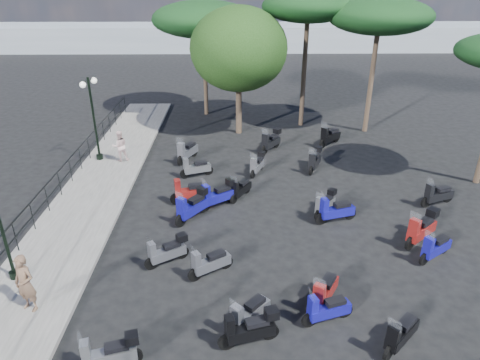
{
  "coord_description": "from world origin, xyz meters",
  "views": [
    {
      "loc": [
        -0.43,
        -12.92,
        8.65
      ],
      "look_at": [
        -0.15,
        2.64,
        1.2
      ],
      "focal_mm": 32.0,
      "sensor_mm": 36.0,
      "label": 1
    }
  ],
  "objects_px": {
    "scooter_8": "(167,251)",
    "pine_0": "(308,7)",
    "pedestrian_far": "(120,146)",
    "scooter_14": "(249,314)",
    "scooter_4": "(190,192)",
    "lamp_post_2": "(93,114)",
    "scooter_20": "(324,292)",
    "pine_1": "(380,16)",
    "scooter_17": "(271,141)",
    "scooter_28": "(437,195)",
    "scooter_16": "(240,189)",
    "scooter_1": "(109,354)",
    "scooter_11": "(257,165)",
    "pine_2": "(203,19)",
    "scooter_9": "(192,206)",
    "scooter_21": "(325,204)",
    "scooter_22": "(315,160)",
    "woman": "(25,283)",
    "scooter_10": "(196,168)",
    "scooter_2": "(210,263)",
    "scooter_5": "(187,152)",
    "scooter_15": "(335,211)",
    "scooter_7": "(250,329)",
    "scooter_26": "(435,248)",
    "scooter_19": "(401,334)",
    "scooter_13": "(327,310)",
    "scooter_3": "(218,195)",
    "scooter_27": "(422,229)",
    "scooter_23": "(330,137)"
  },
  "relations": [
    {
      "from": "scooter_4",
      "to": "lamp_post_2",
      "type": "bearing_deg",
      "value": 33.13
    },
    {
      "from": "pedestrian_far",
      "to": "pine_2",
      "type": "relative_size",
      "value": 0.22
    },
    {
      "from": "scooter_14",
      "to": "pine_2",
      "type": "bearing_deg",
      "value": -40.78
    },
    {
      "from": "scooter_4",
      "to": "scooter_11",
      "type": "relative_size",
      "value": 1.21
    },
    {
      "from": "scooter_8",
      "to": "pine_0",
      "type": "xyz_separation_m",
      "value": [
        6.57,
        14.55,
        6.59
      ]
    },
    {
      "from": "scooter_16",
      "to": "scooter_28",
      "type": "distance_m",
      "value": 8.18
    },
    {
      "from": "scooter_7",
      "to": "scooter_15",
      "type": "height_order",
      "value": "scooter_15"
    },
    {
      "from": "scooter_7",
      "to": "scooter_26",
      "type": "distance_m",
      "value": 7.27
    },
    {
      "from": "scooter_10",
      "to": "scooter_22",
      "type": "bearing_deg",
      "value": -103.6
    },
    {
      "from": "pine_0",
      "to": "scooter_8",
      "type": "bearing_deg",
      "value": -114.29
    },
    {
      "from": "scooter_9",
      "to": "scooter_13",
      "type": "height_order",
      "value": "scooter_9"
    },
    {
      "from": "pedestrian_far",
      "to": "pine_1",
      "type": "relative_size",
      "value": 0.21
    },
    {
      "from": "scooter_15",
      "to": "scooter_17",
      "type": "height_order",
      "value": "scooter_17"
    },
    {
      "from": "scooter_7",
      "to": "scooter_17",
      "type": "xyz_separation_m",
      "value": [
        1.68,
        13.59,
        0.05
      ]
    },
    {
      "from": "scooter_3",
      "to": "scooter_4",
      "type": "height_order",
      "value": "scooter_3"
    },
    {
      "from": "scooter_15",
      "to": "scooter_23",
      "type": "xyz_separation_m",
      "value": [
        1.5,
        8.3,
        0.04
      ]
    },
    {
      "from": "scooter_16",
      "to": "scooter_1",
      "type": "bearing_deg",
      "value": 101.17
    },
    {
      "from": "lamp_post_2",
      "to": "scooter_28",
      "type": "relative_size",
      "value": 2.64
    },
    {
      "from": "scooter_2",
      "to": "scooter_21",
      "type": "bearing_deg",
      "value": -81.75
    },
    {
      "from": "scooter_22",
      "to": "scooter_5",
      "type": "bearing_deg",
      "value": 12.92
    },
    {
      "from": "scooter_3",
      "to": "scooter_27",
      "type": "relative_size",
      "value": 1.02
    },
    {
      "from": "woman",
      "to": "pine_2",
      "type": "bearing_deg",
      "value": 99.55
    },
    {
      "from": "scooter_17",
      "to": "scooter_28",
      "type": "xyz_separation_m",
      "value": [
        6.38,
        -6.26,
        -0.08
      ]
    },
    {
      "from": "pine_0",
      "to": "scooter_10",
      "type": "bearing_deg",
      "value": -128.39
    },
    {
      "from": "lamp_post_2",
      "to": "scooter_15",
      "type": "xyz_separation_m",
      "value": [
        10.77,
        -6.17,
        -2.06
      ]
    },
    {
      "from": "scooter_21",
      "to": "scooter_22",
      "type": "xyz_separation_m",
      "value": [
        0.34,
        4.3,
        0.06
      ]
    },
    {
      "from": "scooter_11",
      "to": "scooter_1",
      "type": "bearing_deg",
      "value": 93.81
    },
    {
      "from": "scooter_5",
      "to": "scooter_19",
      "type": "height_order",
      "value": "scooter_5"
    },
    {
      "from": "scooter_17",
      "to": "scooter_26",
      "type": "height_order",
      "value": "scooter_17"
    },
    {
      "from": "scooter_20",
      "to": "pine_1",
      "type": "xyz_separation_m",
      "value": [
        5.56,
        15.37,
        6.16
      ]
    },
    {
      "from": "scooter_5",
      "to": "scooter_23",
      "type": "relative_size",
      "value": 1.16
    },
    {
      "from": "scooter_15",
      "to": "scooter_27",
      "type": "bearing_deg",
      "value": -134.64
    },
    {
      "from": "scooter_19",
      "to": "scooter_20",
      "type": "height_order",
      "value": "scooter_20"
    },
    {
      "from": "scooter_1",
      "to": "scooter_3",
      "type": "relative_size",
      "value": 0.99
    },
    {
      "from": "pedestrian_far",
      "to": "scooter_9",
      "type": "height_order",
      "value": "pedestrian_far"
    },
    {
      "from": "scooter_28",
      "to": "scooter_15",
      "type": "bearing_deg",
      "value": 84.62
    },
    {
      "from": "woman",
      "to": "scooter_10",
      "type": "bearing_deg",
      "value": 87.37
    },
    {
      "from": "scooter_9",
      "to": "scooter_4",
      "type": "bearing_deg",
      "value": -44.52
    },
    {
      "from": "scooter_23",
      "to": "pine_1",
      "type": "bearing_deg",
      "value": -92.87
    },
    {
      "from": "pine_2",
      "to": "scooter_7",
      "type": "bearing_deg",
      "value": -83.89
    },
    {
      "from": "scooter_17",
      "to": "scooter_22",
      "type": "height_order",
      "value": "scooter_17"
    },
    {
      "from": "scooter_15",
      "to": "pine_1",
      "type": "distance_m",
      "value": 13.06
    },
    {
      "from": "pedestrian_far",
      "to": "scooter_14",
      "type": "xyz_separation_m",
      "value": [
        6.06,
        -11.42,
        -0.48
      ]
    },
    {
      "from": "scooter_1",
      "to": "scooter_16",
      "type": "distance_m",
      "value": 9.37
    },
    {
      "from": "scooter_9",
      "to": "scooter_15",
      "type": "relative_size",
      "value": 0.94
    },
    {
      "from": "scooter_22",
      "to": "scooter_17",
      "type": "bearing_deg",
      "value": -29.63
    },
    {
      "from": "scooter_14",
      "to": "pine_0",
      "type": "xyz_separation_m",
      "value": [
        3.98,
        17.48,
        6.61
      ]
    },
    {
      "from": "scooter_13",
      "to": "scooter_26",
      "type": "bearing_deg",
      "value": -74.05
    },
    {
      "from": "woman",
      "to": "scooter_23",
      "type": "relative_size",
      "value": 1.18
    },
    {
      "from": "scooter_17",
      "to": "scooter_19",
      "type": "height_order",
      "value": "scooter_17"
    }
  ]
}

